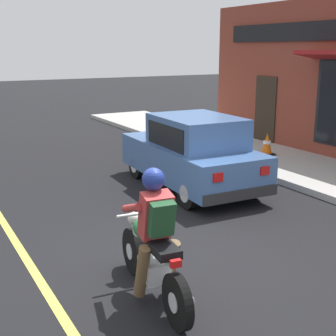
{
  "coord_description": "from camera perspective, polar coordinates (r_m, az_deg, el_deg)",
  "views": [
    {
      "loc": [
        -3.06,
        -5.09,
        2.91
      ],
      "look_at": [
        0.71,
        1.56,
        0.95
      ],
      "focal_mm": 50.0,
      "sensor_mm": 36.0,
      "label": 1
    }
  ],
  "objects": [
    {
      "name": "ground_plane",
      "position": [
        6.62,
        1.33,
        -11.72
      ],
      "size": [
        80.0,
        80.0,
        0.0
      ],
      "primitive_type": "plane",
      "color": "black"
    },
    {
      "name": "sidewalk_curb",
      "position": [
        11.94,
        15.69,
        0.07
      ],
      "size": [
        2.6,
        22.0,
        0.14
      ],
      "primitive_type": "cube",
      "color": "#ADAAA3",
      "rests_on": "ground"
    },
    {
      "name": "lane_stripe",
      "position": [
        8.69,
        -19.57,
        -6.02
      ],
      "size": [
        0.12,
        19.8,
        0.01
      ],
      "primitive_type": "cube",
      "color": "#D1C64C",
      "rests_on": "ground"
    },
    {
      "name": "motorcycle_with_rider",
      "position": [
        5.53,
        -1.78,
        -9.45
      ],
      "size": [
        0.61,
        2.02,
        1.62
      ],
      "color": "black",
      "rests_on": "ground"
    },
    {
      "name": "car_hatchback",
      "position": [
        9.88,
        2.94,
        1.83
      ],
      "size": [
        1.8,
        3.85,
        1.57
      ],
      "color": "black",
      "rests_on": "ground"
    },
    {
      "name": "traffic_cone",
      "position": [
        12.77,
        11.97,
        2.88
      ],
      "size": [
        0.36,
        0.36,
        0.6
      ],
      "color": "black",
      "rests_on": "sidewalk_curb"
    }
  ]
}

